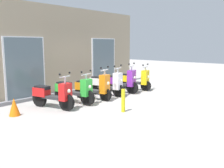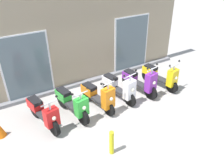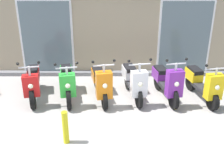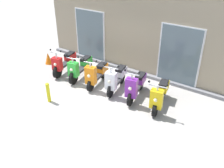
{
  "view_description": "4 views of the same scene",
  "coord_description": "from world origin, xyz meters",
  "px_view_note": "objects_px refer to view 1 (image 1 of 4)",
  "views": [
    {
      "loc": [
        -6.89,
        -5.53,
        2.05
      ],
      "look_at": [
        0.13,
        0.41,
        0.57
      ],
      "focal_mm": 40.29,
      "sensor_mm": 36.0,
      "label": 1
    },
    {
      "loc": [
        -3.16,
        -4.58,
        4.54
      ],
      "look_at": [
        0.1,
        0.84,
        0.77
      ],
      "focal_mm": 36.76,
      "sensor_mm": 36.0,
      "label": 2
    },
    {
      "loc": [
        -0.11,
        -5.62,
        3.37
      ],
      "look_at": [
        -0.12,
        0.62,
        0.55
      ],
      "focal_mm": 44.64,
      "sensor_mm": 36.0,
      "label": 3
    },
    {
      "loc": [
        4.77,
        -5.59,
        4.71
      ],
      "look_at": [
        0.6,
        0.44,
        0.53
      ],
      "focal_mm": 39.34,
      "sensor_mm": 36.0,
      "label": 4
    }
  ],
  "objects_px": {
    "scooter_green": "(74,90)",
    "traffic_cone": "(14,107)",
    "scooter_purple": "(121,81)",
    "curb_bollard": "(123,101)",
    "scooter_white": "(107,83)",
    "scooter_orange": "(94,87)",
    "scooter_red": "(53,95)",
    "scooter_yellow": "(134,80)"
  },
  "relations": [
    {
      "from": "scooter_white",
      "to": "curb_bollard",
      "type": "xyz_separation_m",
      "value": [
        -1.47,
        -1.93,
        -0.16
      ]
    },
    {
      "from": "scooter_purple",
      "to": "curb_bollard",
      "type": "distance_m",
      "value": 3.0
    },
    {
      "from": "scooter_purple",
      "to": "traffic_cone",
      "type": "height_order",
      "value": "scooter_purple"
    },
    {
      "from": "traffic_cone",
      "to": "scooter_white",
      "type": "bearing_deg",
      "value": -3.0
    },
    {
      "from": "scooter_green",
      "to": "traffic_cone",
      "type": "bearing_deg",
      "value": 174.73
    },
    {
      "from": "scooter_red",
      "to": "scooter_purple",
      "type": "bearing_deg",
      "value": -0.82
    },
    {
      "from": "scooter_orange",
      "to": "scooter_yellow",
      "type": "relative_size",
      "value": 0.97
    },
    {
      "from": "scooter_green",
      "to": "curb_bollard",
      "type": "height_order",
      "value": "scooter_green"
    },
    {
      "from": "scooter_green",
      "to": "scooter_purple",
      "type": "bearing_deg",
      "value": -0.84
    },
    {
      "from": "scooter_orange",
      "to": "scooter_green",
      "type": "bearing_deg",
      "value": 174.88
    },
    {
      "from": "curb_bollard",
      "to": "traffic_cone",
      "type": "xyz_separation_m",
      "value": [
        -2.34,
        2.13,
        -0.09
      ]
    },
    {
      "from": "scooter_purple",
      "to": "scooter_yellow",
      "type": "bearing_deg",
      "value": -2.22
    },
    {
      "from": "scooter_green",
      "to": "traffic_cone",
      "type": "relative_size",
      "value": 3.19
    },
    {
      "from": "traffic_cone",
      "to": "scooter_yellow",
      "type": "bearing_deg",
      "value": -2.74
    },
    {
      "from": "curb_bollard",
      "to": "traffic_cone",
      "type": "height_order",
      "value": "curb_bollard"
    },
    {
      "from": "traffic_cone",
      "to": "scooter_red",
      "type": "bearing_deg",
      "value": -8.54
    },
    {
      "from": "scooter_white",
      "to": "scooter_purple",
      "type": "relative_size",
      "value": 0.97
    },
    {
      "from": "scooter_purple",
      "to": "scooter_white",
      "type": "bearing_deg",
      "value": 177.87
    },
    {
      "from": "scooter_white",
      "to": "scooter_orange",
      "type": "bearing_deg",
      "value": -175.08
    },
    {
      "from": "scooter_red",
      "to": "scooter_orange",
      "type": "xyz_separation_m",
      "value": [
        1.76,
        -0.09,
        0.02
      ]
    },
    {
      "from": "scooter_purple",
      "to": "curb_bollard",
      "type": "xyz_separation_m",
      "value": [
        -2.31,
        -1.9,
        -0.15
      ]
    },
    {
      "from": "scooter_red",
      "to": "scooter_white",
      "type": "bearing_deg",
      "value": -0.4
    },
    {
      "from": "scooter_red",
      "to": "scooter_orange",
      "type": "bearing_deg",
      "value": -2.93
    },
    {
      "from": "scooter_white",
      "to": "scooter_purple",
      "type": "bearing_deg",
      "value": -2.13
    },
    {
      "from": "scooter_green",
      "to": "traffic_cone",
      "type": "distance_m",
      "value": 2.12
    },
    {
      "from": "scooter_red",
      "to": "scooter_yellow",
      "type": "distance_m",
      "value": 4.37
    },
    {
      "from": "scooter_orange",
      "to": "scooter_white",
      "type": "relative_size",
      "value": 0.99
    },
    {
      "from": "scooter_orange",
      "to": "scooter_yellow",
      "type": "height_order",
      "value": "scooter_orange"
    },
    {
      "from": "scooter_orange",
      "to": "scooter_purple",
      "type": "relative_size",
      "value": 0.96
    },
    {
      "from": "scooter_red",
      "to": "curb_bollard",
      "type": "height_order",
      "value": "scooter_red"
    },
    {
      "from": "scooter_green",
      "to": "curb_bollard",
      "type": "bearing_deg",
      "value": -82.83
    },
    {
      "from": "scooter_orange",
      "to": "scooter_red",
      "type": "bearing_deg",
      "value": 177.07
    },
    {
      "from": "scooter_green",
      "to": "scooter_purple",
      "type": "distance_m",
      "value": 2.56
    },
    {
      "from": "curb_bollard",
      "to": "scooter_orange",
      "type": "bearing_deg",
      "value": 71.31
    },
    {
      "from": "scooter_yellow",
      "to": "scooter_white",
      "type": "bearing_deg",
      "value": 177.82
    },
    {
      "from": "scooter_red",
      "to": "scooter_white",
      "type": "xyz_separation_m",
      "value": [
        2.6,
        -0.02,
        0.05
      ]
    },
    {
      "from": "scooter_red",
      "to": "scooter_yellow",
      "type": "xyz_separation_m",
      "value": [
        4.37,
        -0.09,
        0.01
      ]
    },
    {
      "from": "curb_bollard",
      "to": "traffic_cone",
      "type": "relative_size",
      "value": 1.35
    },
    {
      "from": "scooter_purple",
      "to": "traffic_cone",
      "type": "xyz_separation_m",
      "value": [
        -4.66,
        0.23,
        -0.24
      ]
    },
    {
      "from": "scooter_green",
      "to": "scooter_purple",
      "type": "relative_size",
      "value": 1.02
    },
    {
      "from": "scooter_yellow",
      "to": "curb_bollard",
      "type": "bearing_deg",
      "value": -149.99
    },
    {
      "from": "curb_bollard",
      "to": "scooter_white",
      "type": "bearing_deg",
      "value": 52.77
    }
  ]
}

